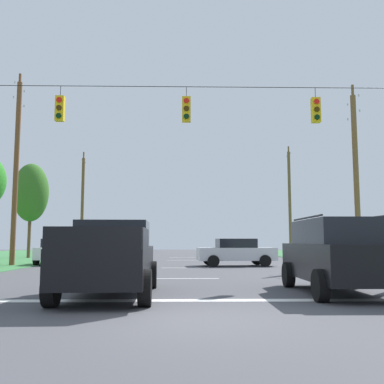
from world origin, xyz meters
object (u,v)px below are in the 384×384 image
Objects in this scene: utility_pole_far_left at (82,205)px; tree_roadside_left at (31,193)px; overhead_signal_span at (185,163)px; utility_pole_far_right at (290,201)px; utility_pole_mid_left at (16,167)px; suv_black at (338,254)px; distant_car_oncoming at (236,252)px; utility_pole_mid_right at (356,174)px; pickup_truck at (111,258)px; distant_car_crossing_white at (59,251)px.

utility_pole_far_left is 6.75m from tree_roadside_left.
utility_pole_far_right reaches higher than overhead_signal_span.
tree_roadside_left is at bearing 104.68° from utility_pole_mid_left.
suv_black is at bearing -44.07° from overhead_signal_span.
utility_pole_mid_left is at bearing 136.20° from overhead_signal_span.
distant_car_oncoming is 21.71m from utility_pole_far_left.
overhead_signal_span is at bearing -108.41° from distant_car_oncoming.
utility_pole_mid_right is at bearing 41.53° from overhead_signal_span.
distant_car_oncoming is at bearing -2.73° from utility_pole_mid_left.
pickup_truck is at bearing -60.18° from utility_pole_mid_left.
utility_pole_mid_left is at bearing -90.21° from utility_pole_far_left.
distant_car_crossing_white is 11.14m from tree_roadside_left.
utility_pole_mid_right is (17.46, -2.16, 4.42)m from distant_car_crossing_white.
utility_pole_far_right reaches higher than distant_car_oncoming.
distant_car_oncoming is 8.26m from utility_pole_mid_right.
distant_car_oncoming is at bearing 71.59° from overhead_signal_span.
overhead_signal_span is 4.19× the size of distant_car_crossing_white.
suv_black is 0.46× the size of utility_pole_mid_right.
utility_pole_far_left reaches higher than suv_black.
distant_car_oncoming is 18.15m from utility_pole_far_right.
utility_pole_far_left reaches higher than distant_car_crossing_white.
pickup_truck is 18.13m from utility_pole_mid_right.
utility_pole_mid_left is (-7.83, 13.67, 4.69)m from pickup_truck.
distant_car_crossing_white is 0.56× the size of tree_roadside_left.
overhead_signal_span is 13.25m from utility_pole_mid_right.
utility_pole_mid_left is at bearing -144.91° from distant_car_crossing_white.
overhead_signal_span is 1.82× the size of utility_pole_far_left.
utility_pole_far_left reaches higher than distant_car_oncoming.
suv_black is (4.14, -4.01, -3.20)m from overhead_signal_span.
distant_car_oncoming is at bearing -11.64° from distant_car_crossing_white.
tree_roadside_left is at bearing 113.67° from pickup_truck.
utility_pole_mid_right is at bearing -7.05° from distant_car_crossing_white.
utility_pole_far_right is 25.16m from utility_pole_mid_left.
utility_pole_far_right is at bearing 89.60° from utility_pole_mid_right.
tree_roadside_left is (-16.65, 23.83, 4.24)m from suv_black.
pickup_truck reaches higher than distant_car_oncoming.
distant_car_crossing_white is at bearing 124.68° from overhead_signal_span.
distant_car_crossing_white is 0.41× the size of utility_pole_mid_right.
pickup_truck is 0.71× the size of tree_roadside_left.
tree_roadside_left reaches higher than distant_car_crossing_white.
utility_pole_mid_left is at bearing -75.32° from tree_roadside_left.
utility_pole_mid_left is (-19.78, -15.54, 0.57)m from utility_pole_far_right.
distant_car_oncoming is 13.61m from utility_pole_mid_left.
utility_pole_far_left is (-9.71, 25.95, 0.57)m from overhead_signal_span.
distant_car_oncoming is (-1.22, 12.77, -0.27)m from suv_black.
overhead_signal_span is 5.75m from pickup_truck.
overhead_signal_span is 26.86m from utility_pole_far_right.
overhead_signal_span is 13.73m from distant_car_crossing_white.
utility_pole_far_right is at bearing 67.76° from pickup_truck.
distant_car_oncoming is 19.51m from tree_roadside_left.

